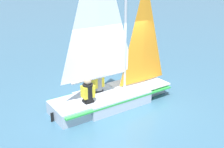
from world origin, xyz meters
name	(u,v)px	position (x,y,z in m)	size (l,w,h in m)	color
ground_plane	(112,103)	(0.00, 0.00, 0.00)	(260.00, 260.00, 0.00)	#38607A
sailboat_main	(112,80)	(0.00, 0.00, 0.79)	(4.06, 2.49, 5.27)	#B2BCCC
sailor_helm	(98,84)	(-0.22, 0.39, 0.63)	(0.41, 0.38, 1.16)	black
sailor_crew	(88,95)	(-0.98, 0.13, 0.62)	(0.41, 0.38, 1.16)	black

